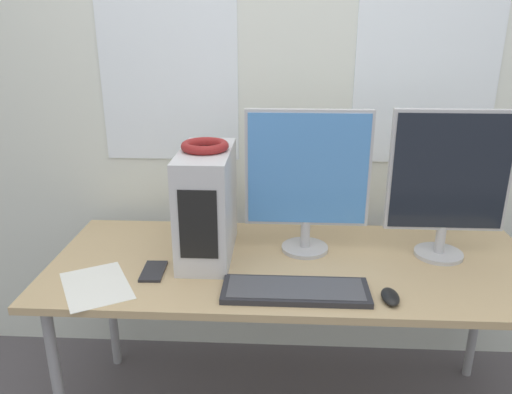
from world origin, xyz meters
name	(u,v)px	position (x,y,z in m)	size (l,w,h in m)	color
wall_back	(295,80)	(0.00, 0.88, 1.35)	(8.00, 0.07, 2.70)	silver
desk	(294,274)	(0.00, 0.37, 0.68)	(1.86, 0.75, 0.73)	tan
pc_tower	(207,204)	(-0.34, 0.43, 0.94)	(0.19, 0.42, 0.42)	silver
headphones	(205,146)	(-0.34, 0.43, 1.16)	(0.18, 0.18, 0.03)	maroon
monitor_main	(307,176)	(0.05, 0.48, 1.04)	(0.48, 0.19, 0.57)	#B7B7BC
monitor_right_near	(449,180)	(0.57, 0.45, 1.04)	(0.45, 0.19, 0.58)	#B7B7BC
keyboard	(295,290)	(0.00, 0.14, 0.74)	(0.50, 0.18, 0.02)	#28282D
mouse	(390,297)	(0.31, 0.11, 0.74)	(0.06, 0.11, 0.03)	black
cell_phone	(153,271)	(-0.52, 0.26, 0.73)	(0.09, 0.16, 0.01)	#232328
paper_sheet_left	(96,286)	(-0.69, 0.15, 0.73)	(0.33, 0.36, 0.00)	white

